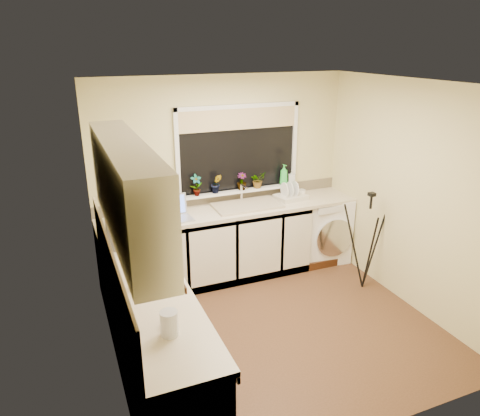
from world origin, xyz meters
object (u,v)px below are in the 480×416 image
at_px(kettle, 154,261).
at_px(cup_back, 301,193).
at_px(soap_bottle_clear, 292,177).
at_px(cup_left, 171,318).
at_px(soap_bottle_green, 284,175).
at_px(dish_rack, 291,197).
at_px(tripod, 367,241).
at_px(laptop, 175,213).
at_px(steel_jar, 140,281).
at_px(washing_machine, 322,228).
at_px(microwave, 125,225).
at_px(plant_d, 258,180).
at_px(glass_jug, 169,323).
at_px(plant_c, 242,181).
at_px(plant_a, 196,185).
at_px(plant_b, 216,184).

bearing_deg(kettle, cup_back, 30.30).
bearing_deg(soap_bottle_clear, cup_back, -59.94).
distance_m(cup_back, cup_left, 3.10).
bearing_deg(soap_bottle_green, dish_rack, -82.12).
bearing_deg(tripod, laptop, 149.78).
relative_size(steel_jar, soap_bottle_clear, 0.66).
bearing_deg(steel_jar, cup_left, -79.43).
xyz_separation_m(laptop, dish_rack, (1.55, 0.10, -0.04)).
xyz_separation_m(washing_machine, soap_bottle_green, (-0.50, 0.20, 0.75)).
relative_size(washing_machine, cup_left, 9.92).
height_order(steel_jar, microwave, microwave).
height_order(dish_rack, plant_d, plant_d).
relative_size(washing_machine, cup_back, 7.35).
bearing_deg(dish_rack, glass_jug, -142.83).
bearing_deg(glass_jug, soap_bottle_clear, 46.88).
xyz_separation_m(microwave, cup_left, (0.06, -1.61, -0.11)).
height_order(soap_bottle_green, soap_bottle_clear, soap_bottle_green).
bearing_deg(steel_jar, plant_c, 46.40).
relative_size(plant_a, plant_d, 1.30).
distance_m(kettle, plant_a, 1.65).
bearing_deg(kettle, washing_machine, 26.00).
bearing_deg(washing_machine, steel_jar, -145.56).
bearing_deg(kettle, microwave, 98.61).
relative_size(tripod, plant_b, 5.07).
height_order(plant_b, plant_d, plant_b).
xyz_separation_m(steel_jar, plant_c, (1.59, 1.67, 0.20)).
xyz_separation_m(soap_bottle_clear, cup_left, (-2.18, -2.25, -0.20)).
relative_size(laptop, cup_back, 3.14).
height_order(plant_d, cup_left, plant_d).
xyz_separation_m(dish_rack, tripod, (0.52, -0.92, -0.33)).
bearing_deg(plant_a, plant_c, 2.05).
xyz_separation_m(washing_machine, plant_c, (-1.08, 0.21, 0.72)).
xyz_separation_m(steel_jar, cup_left, (0.11, -0.59, -0.02)).
relative_size(kettle, plant_a, 0.71).
distance_m(laptop, soap_bottle_clear, 1.67).
distance_m(steel_jar, cup_left, 0.60).
distance_m(kettle, dish_rack, 2.39).
height_order(dish_rack, plant_c, plant_c).
xyz_separation_m(kettle, dish_rack, (2.03, 1.26, -0.07)).
height_order(dish_rack, cup_back, cup_back).
bearing_deg(microwave, plant_a, -52.96).
distance_m(glass_jug, plant_d, 2.96).
height_order(soap_bottle_green, cup_left, soap_bottle_green).
distance_m(washing_machine, tripod, 0.90).
xyz_separation_m(tripod, plant_a, (-1.73, 1.08, 0.58)).
bearing_deg(plant_a, washing_machine, -6.40).
xyz_separation_m(washing_machine, tripod, (0.05, -0.89, 0.16)).
distance_m(plant_a, soap_bottle_clear, 1.30).
relative_size(kettle, steel_jar, 1.57).
bearing_deg(plant_a, glass_jug, -111.43).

